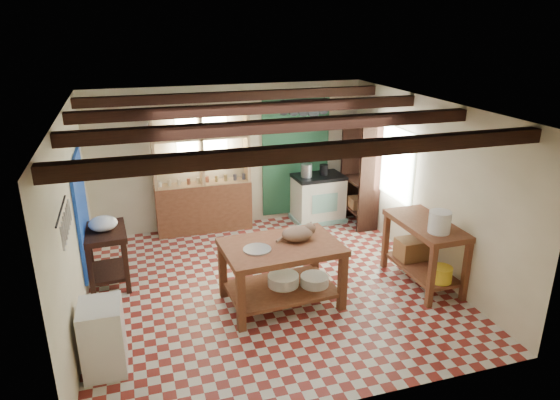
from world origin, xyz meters
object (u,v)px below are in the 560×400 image
object	(u,v)px
prep_table	(107,257)
stove	(318,198)
white_cabinet	(103,337)
right_counter	(423,253)
cat	(297,234)
work_table	(281,274)

from	to	relation	value
prep_table	stove	bearing A→B (deg)	17.14
stove	white_cabinet	world-z (taller)	stove
stove	right_counter	bearing A→B (deg)	-80.51
stove	right_counter	distance (m)	2.77
cat	prep_table	bearing A→B (deg)	141.30
stove	prep_table	bearing A→B (deg)	-162.37
stove	cat	distance (m)	2.92
work_table	cat	distance (m)	0.59
work_table	prep_table	xyz separation A→B (m)	(-2.25, 1.23, -0.01)
stove	prep_table	world-z (taller)	stove
work_table	cat	world-z (taller)	cat
cat	work_table	bearing A→B (deg)	-178.69
stove	prep_table	xyz separation A→B (m)	(-3.80, -1.40, -0.03)
white_cabinet	cat	xyz separation A→B (m)	(2.51, 0.81, 0.56)
work_table	right_counter	size ratio (longest dim) A/B	1.15
right_counter	white_cabinet	bearing A→B (deg)	-172.20
work_table	white_cabinet	world-z (taller)	work_table
prep_table	white_cabinet	world-z (taller)	prep_table
work_table	stove	xyz separation A→B (m)	(1.56, 2.63, 0.02)
stove	white_cabinet	xyz separation A→B (m)	(-3.82, -3.38, -0.05)
stove	prep_table	distance (m)	4.05
prep_table	cat	xyz separation A→B (m)	(2.49, -1.17, 0.54)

